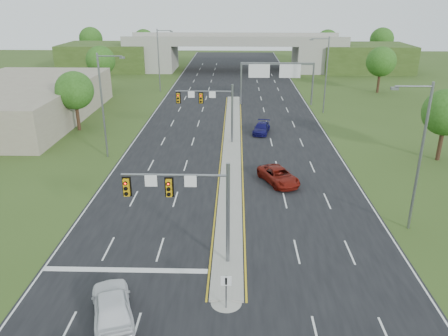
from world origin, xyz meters
The scene contains 26 objects.
ground centered at (0.00, 0.00, 0.00)m, with size 240.00×240.00×0.00m, color #324719.
road centered at (0.00, 35.00, 0.01)m, with size 24.00×160.00×0.02m, color black.
median centered at (0.00, 23.00, 0.10)m, with size 2.00×54.00×0.16m, color gray.
median_nose centered at (0.00, -4.00, 0.10)m, with size 2.00×2.00×0.16m, color gray.
lane_markings centered at (-0.60, 28.91, 0.02)m, with size 23.72×160.00×0.01m.
signal_mast_near centered at (-2.26, -0.07, 4.73)m, with size 6.62×0.60×7.00m.
signal_mast_far centered at (-2.26, 24.93, 4.73)m, with size 6.62×0.60×7.00m.
keep_right_sign centered at (0.00, -4.53, 1.52)m, with size 0.60×0.13×2.20m.
sign_gantry centered at (6.68, 44.92, 5.24)m, with size 11.58×0.44×6.67m.
overpass centered at (0.00, 80.00, 3.55)m, with size 80.00×14.00×8.10m.
lightpole_l_mid centered at (-13.30, 20.00, 6.10)m, with size 2.85×0.25×11.00m.
lightpole_l_far centered at (-13.30, 55.00, 6.10)m, with size 2.85×0.25×11.00m.
lightpole_r_near centered at (13.30, 5.00, 6.10)m, with size 2.85×0.25×11.00m.
lightpole_r_far centered at (13.30, 40.00, 6.10)m, with size 2.85×0.25×11.00m.
tree_l_near centered at (-20.00, 30.00, 5.18)m, with size 4.80×4.80×7.60m.
tree_l_mid centered at (-24.00, 55.00, 5.51)m, with size 5.20×5.20×8.12m.
tree_r_near centered at (22.00, 20.00, 5.18)m, with size 4.80×4.80×7.60m.
tree_r_mid centered at (26.00, 55.00, 5.51)m, with size 5.20×5.20×8.12m.
tree_back_a centered at (-38.00, 94.00, 5.84)m, with size 6.00×6.00×8.85m.
tree_back_b centered at (-24.00, 94.00, 5.51)m, with size 5.60×5.60×8.32m.
tree_back_c centered at (24.00, 94.00, 5.51)m, with size 5.60×5.60×8.32m.
tree_back_d centered at (38.00, 94.00, 5.84)m, with size 6.00×6.00×8.85m.
commercial_building centered at (-30.00, 35.00, 2.50)m, with size 18.00×30.00×5.00m, color gray.
car_white centered at (-6.07, -5.50, 0.88)m, with size 2.04×5.06×1.72m, color white.
car_far_a centered at (4.47, 13.29, 0.73)m, with size 2.36×5.11×1.42m, color maroon.
car_far_b centered at (3.70, 29.23, 0.67)m, with size 1.81×4.46×1.29m, color #0E0C4B.
Camera 1 is at (0.44, -24.29, 16.28)m, focal length 35.00 mm.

